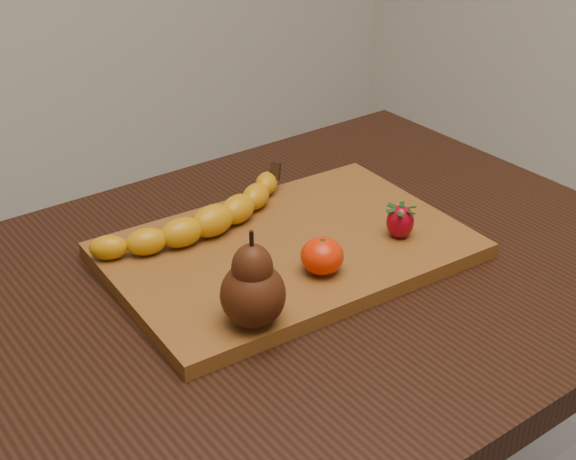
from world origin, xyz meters
TOP-DOWN VIEW (x-y plane):
  - table at (0.00, 0.00)m, footprint 1.00×0.70m
  - cutting_board at (0.04, 0.03)m, footprint 0.47×0.33m
  - banana at (-0.03, 0.11)m, footprint 0.27×0.10m
  - pear at (-0.10, -0.08)m, footprint 0.09×0.09m
  - mandarin at (0.03, -0.05)m, footprint 0.06×0.06m
  - strawberry at (0.16, -0.04)m, footprint 0.05×0.05m

SIDE VIEW (x-z plane):
  - table at x=0.00m, z-range 0.28..1.04m
  - cutting_board at x=0.04m, z-range 0.76..0.78m
  - banana at x=-0.03m, z-range 0.78..0.82m
  - mandarin at x=0.03m, z-range 0.78..0.82m
  - strawberry at x=0.16m, z-range 0.78..0.83m
  - pear at x=-0.10m, z-range 0.78..0.89m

